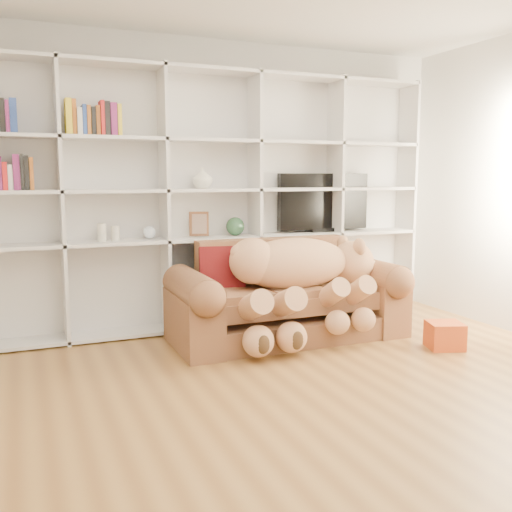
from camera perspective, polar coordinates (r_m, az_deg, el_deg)
name	(u,v)px	position (r m, az deg, el deg)	size (l,w,h in m)	color
floor	(335,421)	(3.52, 7.95, -16.01)	(5.00, 5.00, 0.00)	brown
wall_back	(204,184)	(5.52, -5.19, 7.16)	(5.00, 0.02, 2.70)	silver
bookshelf	(184,189)	(5.32, -7.22, 6.62)	(4.43, 0.35, 2.40)	silver
sofa	(286,301)	(5.08, 3.05, -4.56)	(2.04, 0.88, 0.86)	brown
teddy_bear	(299,274)	(4.90, 4.37, -1.83)	(1.51, 0.83, 0.87)	tan
throw_pillow	(222,269)	(4.95, -3.43, -1.31)	(0.39, 0.13, 0.39)	#631111
gift_box	(445,335)	(5.05, 18.35, -7.54)	(0.28, 0.26, 0.22)	#CC4C1B
tv	(323,203)	(5.88, 6.74, 5.28)	(1.00, 0.18, 0.59)	black
picture_frame	(199,224)	(5.31, -5.72, 3.22)	(0.18, 0.03, 0.23)	brown
green_vase	(235,226)	(5.43, -2.09, 2.98)	(0.18, 0.18, 0.18)	#295133
figurine_tall	(102,232)	(5.13, -15.18, 2.29)	(0.08, 0.08, 0.16)	beige
figurine_short	(115,233)	(5.15, -13.88, 2.22)	(0.08, 0.08, 0.13)	beige
snow_globe	(149,232)	(5.20, -10.61, 2.34)	(0.11, 0.11, 0.11)	white
shelf_vase	(203,178)	(5.31, -5.37, 7.78)	(0.18, 0.18, 0.19)	silver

